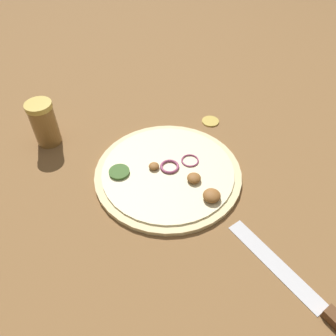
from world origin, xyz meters
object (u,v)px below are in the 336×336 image
at_px(knife, 335,320).
at_px(spice_jar, 44,123).
at_px(pizza, 168,173).
at_px(loose_cap, 210,121).

distance_m(knife, spice_jar, 0.68).
relative_size(pizza, knife, 1.10).
distance_m(pizza, spice_jar, 0.31).
relative_size(pizza, loose_cap, 7.23).
height_order(spice_jar, loose_cap, spice_jar).
distance_m(pizza, knife, 0.40).
xyz_separation_m(pizza, knife, (-0.17, -0.36, -0.00)).
bearing_deg(knife, pizza, 3.84).
xyz_separation_m(knife, spice_jar, (0.16, 0.66, 0.05)).
bearing_deg(spice_jar, knife, -103.36).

